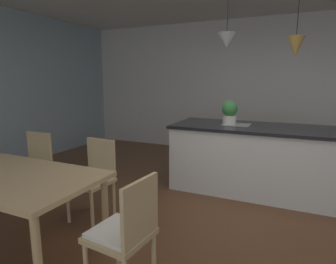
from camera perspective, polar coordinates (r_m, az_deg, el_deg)
name	(u,v)px	position (r m, az deg, el deg)	size (l,w,h in m)	color
ground_plane	(237,232)	(3.13, 13.71, -19.01)	(10.00, 8.40, 0.04)	brown
wall_back_kitchen	(272,88)	(5.98, 20.28, 8.30)	(10.00, 0.12, 2.70)	silver
chair_far_right	(94,177)	(3.20, -14.75, -8.69)	(0.43, 0.43, 0.87)	tan
chair_kitchen_end	(126,231)	(2.09, -8.55, -19.19)	(0.44, 0.44, 0.87)	tan
chair_far_left	(32,166)	(3.84, -25.68, -6.19)	(0.41, 0.41, 0.87)	tan
kitchen_island	(253,158)	(4.04, 16.78, -5.01)	(2.17, 0.95, 0.91)	silver
pendant_over_island_main	(227,40)	(4.01, 11.73, 17.66)	(0.25, 0.25, 0.77)	black
pendant_over_island_aux	(296,47)	(3.89, 24.33, 15.42)	(0.20, 0.20, 0.92)	black
potted_plant_on_island	(230,112)	(3.98, 12.31, 3.93)	(0.22, 0.22, 0.33)	beige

